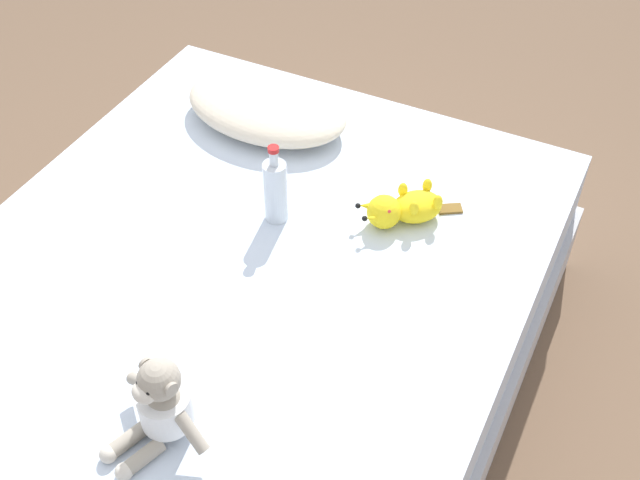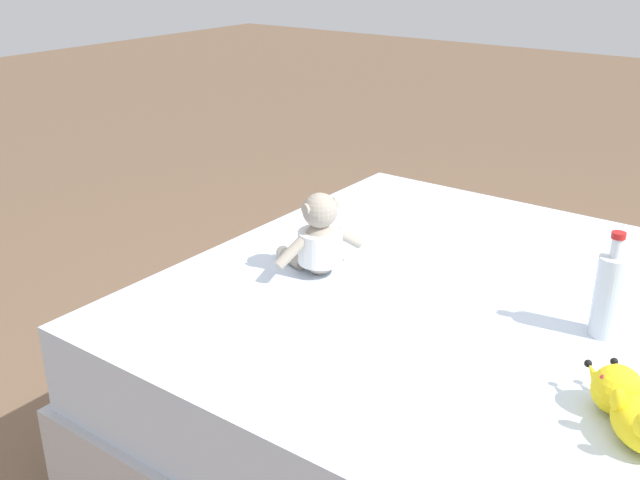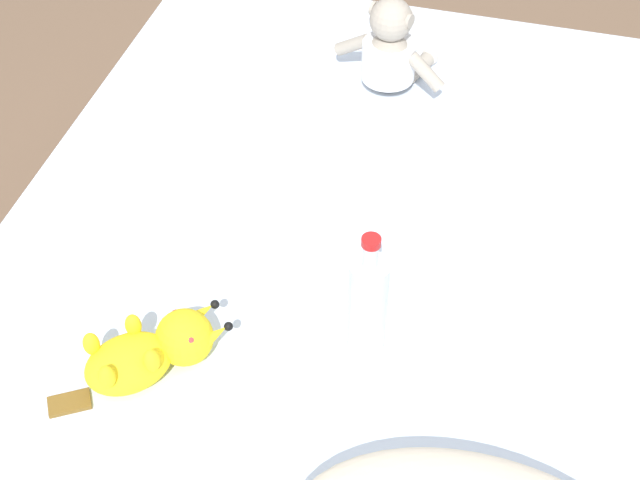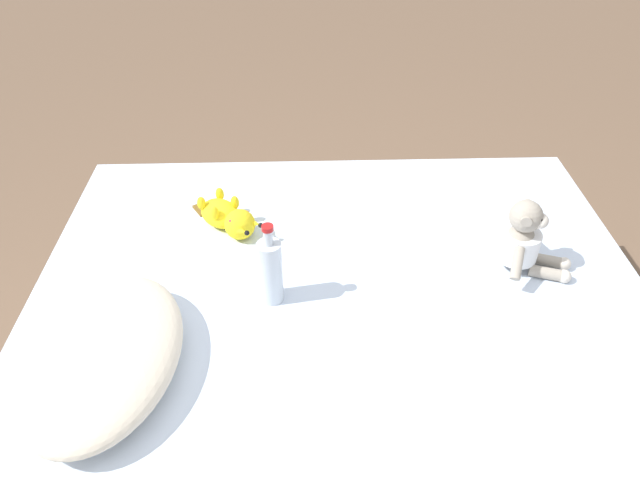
# 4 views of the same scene
# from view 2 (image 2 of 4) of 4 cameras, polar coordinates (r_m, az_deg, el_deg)

# --- Properties ---
(ground_plane) EXTENTS (16.00, 16.00, 0.00)m
(ground_plane) POSITION_cam_2_polar(r_m,az_deg,el_deg) (2.21, 13.84, -17.38)
(ground_plane) COLOR brown
(bed) EXTENTS (1.58, 1.86, 0.52)m
(bed) POSITION_cam_2_polar(r_m,az_deg,el_deg) (2.05, 14.52, -11.85)
(bed) COLOR #B2B2B7
(bed) RESTS_ON ground_plane
(plush_monkey) EXTENTS (0.28, 0.25, 0.24)m
(plush_monkey) POSITION_cam_2_polar(r_m,az_deg,el_deg) (2.02, -0.18, 0.00)
(plush_monkey) COLOR #9E9384
(plush_monkey) RESTS_ON bed
(plush_yellow_creature) EXTENTS (0.28, 0.26, 0.10)m
(plush_yellow_creature) POSITION_cam_2_polar(r_m,az_deg,el_deg) (1.54, 23.00, -11.90)
(plush_yellow_creature) COLOR yellow
(plush_yellow_creature) RESTS_ON bed
(glass_bottle) EXTENTS (0.07, 0.07, 0.26)m
(glass_bottle) POSITION_cam_2_polar(r_m,az_deg,el_deg) (1.82, 21.40, -3.94)
(glass_bottle) COLOR silver
(glass_bottle) RESTS_ON bed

